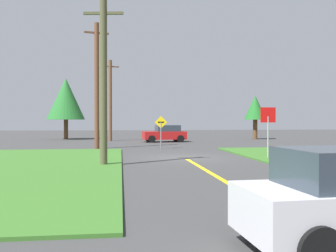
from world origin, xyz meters
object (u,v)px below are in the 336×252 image
(utility_pole_mid, at_px, (97,85))
(utility_pole_far, at_px, (110,100))
(oak_tree_left, at_px, (255,108))
(utility_pole_near, at_px, (104,81))
(pine_tree_center, at_px, (66,99))
(stop_sign, at_px, (268,122))
(direction_sign, at_px, (161,128))
(car_approaching_junction, at_px, (165,134))

(utility_pole_mid, distance_m, utility_pole_far, 10.68)
(oak_tree_left, bearing_deg, utility_pole_mid, -143.86)
(utility_pole_near, relative_size, pine_tree_center, 1.12)
(pine_tree_center, bearing_deg, oak_tree_left, -6.76)
(stop_sign, xyz_separation_m, direction_sign, (-4.96, 7.74, -0.49))
(direction_sign, bearing_deg, utility_pole_mid, 170.19)
(utility_pole_far, bearing_deg, pine_tree_center, 142.28)
(stop_sign, relative_size, pine_tree_center, 0.41)
(stop_sign, bearing_deg, utility_pole_near, 19.19)
(stop_sign, height_order, oak_tree_left, oak_tree_left)
(car_approaching_junction, xyz_separation_m, direction_sign, (-1.35, -8.89, 0.68))
(direction_sign, xyz_separation_m, oak_tree_left, (11.81, 12.80, 1.94))
(utility_pole_near, bearing_deg, utility_pole_mid, 95.18)
(stop_sign, height_order, utility_pole_mid, utility_pole_mid)
(utility_pole_near, xyz_separation_m, oak_tree_left, (15.47, 22.65, -0.43))
(utility_pole_mid, xyz_separation_m, direction_sign, (4.63, -0.80, -3.19))
(stop_sign, bearing_deg, car_approaching_junction, -72.25)
(pine_tree_center, bearing_deg, stop_sign, -58.97)
(utility_pole_far, height_order, direction_sign, utility_pole_far)
(car_approaching_junction, bearing_deg, stop_sign, 96.59)
(utility_pole_mid, relative_size, utility_pole_far, 1.12)
(utility_pole_far, height_order, pine_tree_center, utility_pole_far)
(car_approaching_junction, relative_size, utility_pole_mid, 0.46)
(utility_pole_mid, xyz_separation_m, utility_pole_far, (0.67, 10.65, -0.50))
(utility_pole_mid, height_order, pine_tree_center, utility_pole_mid)
(pine_tree_center, bearing_deg, direction_sign, -59.81)
(utility_pole_far, bearing_deg, direction_sign, -70.95)
(utility_pole_mid, height_order, direction_sign, utility_pole_mid)
(utility_pole_far, bearing_deg, oak_tree_left, 4.90)
(utility_pole_near, relative_size, utility_pole_mid, 0.82)
(utility_pole_far, bearing_deg, utility_pole_near, -89.21)
(car_approaching_junction, xyz_separation_m, pine_tree_center, (-10.22, 6.36, 3.62))
(direction_sign, bearing_deg, car_approaching_junction, 81.40)
(utility_pole_mid, bearing_deg, utility_pole_near, -84.82)
(utility_pole_mid, relative_size, direction_sign, 3.84)
(utility_pole_near, height_order, oak_tree_left, utility_pole_near)
(stop_sign, relative_size, utility_pole_far, 0.34)
(utility_pole_far, relative_size, oak_tree_left, 1.70)
(stop_sign, relative_size, car_approaching_junction, 0.65)
(car_approaching_junction, distance_m, direction_sign, 9.02)
(car_approaching_junction, distance_m, utility_pole_mid, 10.78)
(utility_pole_near, bearing_deg, utility_pole_far, 90.79)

